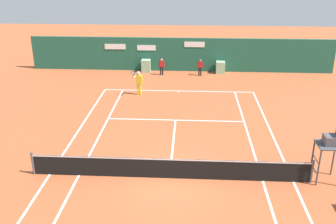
{
  "coord_description": "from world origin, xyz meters",
  "views": [
    {
      "loc": [
        0.77,
        -14.43,
        8.94
      ],
      "look_at": [
        -0.4,
        5.67,
        0.8
      ],
      "focal_mm": 41.27,
      "sensor_mm": 36.0,
      "label": 1
    }
  ],
  "objects": [
    {
      "name": "sponsor_back_wall",
      "position": [
        0.0,
        16.97,
        1.33
      ],
      "size": [
        25.0,
        1.02,
        2.77
      ],
      "color": "#1E5642",
      "rests_on": "ground_plane"
    },
    {
      "name": "player_on_baseline",
      "position": [
        -2.71,
        10.73,
        0.99
      ],
      "size": [
        0.72,
        0.68,
        1.87
      ],
      "rotation": [
        0.0,
        0.0,
        3.02
      ],
      "color": "yellow",
      "rests_on": "ground_plane"
    },
    {
      "name": "ground_plane",
      "position": [
        -0.0,
        0.58,
        0.0
      ],
      "size": [
        80.0,
        80.0,
        0.01
      ],
      "color": "#A8512D"
    },
    {
      "name": "umpire_chair",
      "position": [
        6.64,
        0.26,
        1.7
      ],
      "size": [
        1.0,
        1.0,
        2.5
      ],
      "rotation": [
        0.0,
        0.0,
        1.57
      ],
      "color": "#47474C",
      "rests_on": "ground_plane"
    },
    {
      "name": "tennis_ball_mid_court",
      "position": [
        1.07,
        7.29,
        0.03
      ],
      "size": [
        0.07,
        0.07,
        0.07
      ],
      "primitive_type": "sphere",
      "color": "#CCE033",
      "rests_on": "ground_plane"
    },
    {
      "name": "tennis_net",
      "position": [
        0.0,
        0.0,
        0.51
      ],
      "size": [
        12.1,
        0.1,
        1.07
      ],
      "color": "#4C4C51",
      "rests_on": "ground_plane"
    },
    {
      "name": "tennis_ball_by_sideline",
      "position": [
        -0.57,
        7.91,
        0.03
      ],
      "size": [
        0.07,
        0.07,
        0.07
      ],
      "primitive_type": "sphere",
      "color": "#CCE033",
      "rests_on": "ground_plane"
    },
    {
      "name": "ball_kid_right_post",
      "position": [
        -1.49,
        15.64,
        0.78
      ],
      "size": [
        0.45,
        0.19,
        1.35
      ],
      "rotation": [
        0.0,
        0.0,
        3.15
      ],
      "color": "black",
      "rests_on": "ground_plane"
    },
    {
      "name": "ball_kid_left_post",
      "position": [
        1.59,
        15.64,
        0.77
      ],
      "size": [
        0.44,
        0.19,
        1.33
      ],
      "rotation": [
        0.0,
        0.0,
        3.1
      ],
      "color": "black",
      "rests_on": "ground_plane"
    }
  ]
}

